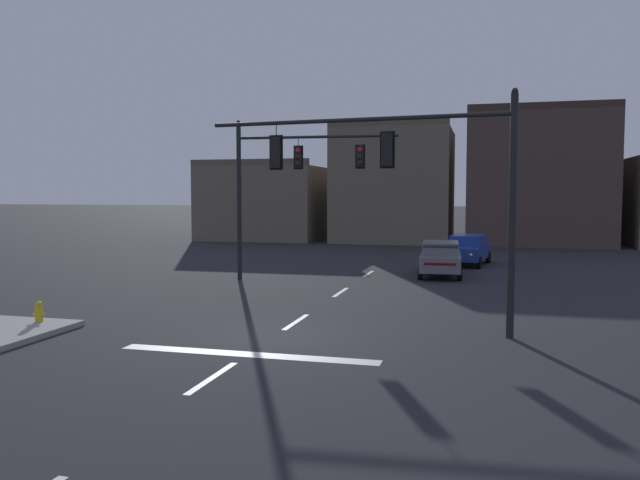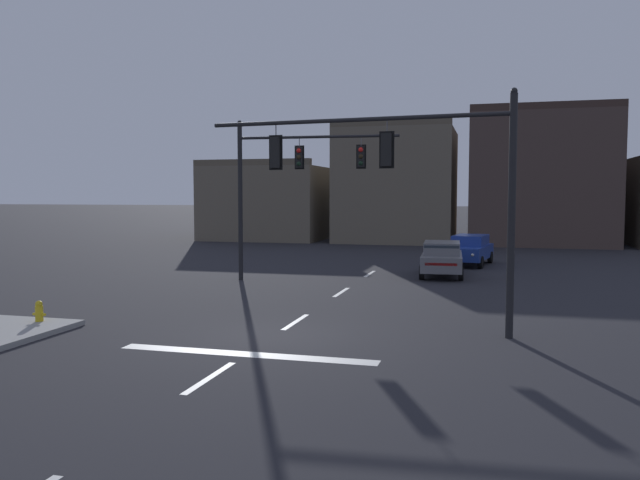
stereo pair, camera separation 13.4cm
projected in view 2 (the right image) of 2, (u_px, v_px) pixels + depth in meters
ground_plane at (274, 336)px, 17.07m from camera, size 400.00×400.00×0.00m
stop_bar_paint at (246, 354)px, 15.14m from camera, size 6.40×0.50×0.01m
lane_centreline at (296, 322)px, 18.99m from camera, size 0.16×26.40×0.01m
signal_mast_near_side at (411, 171)px, 17.46m from camera, size 8.76×0.89×6.53m
signal_mast_far_side at (284, 175)px, 27.66m from camera, size 7.06×0.61×7.03m
car_lot_nearside at (470, 249)px, 34.39m from camera, size 2.48×4.64×1.61m
car_lot_middle at (442, 258)px, 29.62m from camera, size 2.12×4.54×1.61m
fire_hydrant at (39, 315)px, 18.32m from camera, size 0.40×0.30×0.75m
building_row at (527, 189)px, 50.75m from camera, size 50.21×13.70×10.25m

